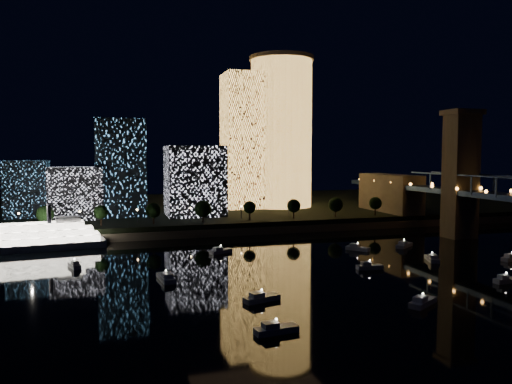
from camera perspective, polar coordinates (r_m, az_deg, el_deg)
ground at (r=136.15m, az=14.06°, el=-9.73°), size 520.00×520.00×0.00m
far_bank at (r=283.05m, az=-2.88°, el=-1.82°), size 420.00×160.00×5.00m
seawall at (r=209.01m, az=2.37°, el=-4.29°), size 420.00×6.00×3.00m
tower_cylindrical at (r=265.65m, az=2.90°, el=6.84°), size 34.00×34.00×78.68m
tower_rectangular at (r=259.95m, az=-1.28°, el=5.83°), size 21.75×21.75×69.22m
midrise_blocks at (r=234.13m, az=-15.12°, el=1.57°), size 94.47×39.29×43.55m
riverboat at (r=188.00m, az=-25.09°, el=-4.87°), size 53.47×16.60×15.85m
motorboats at (r=142.42m, az=8.87°, el=-8.70°), size 134.94×80.04×2.78m
esplanade_trees at (r=206.21m, az=-5.55°, el=-1.91°), size 165.51×6.98×8.99m
street_lamps at (r=211.15m, az=-7.47°, el=-2.17°), size 132.70×0.70×5.65m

